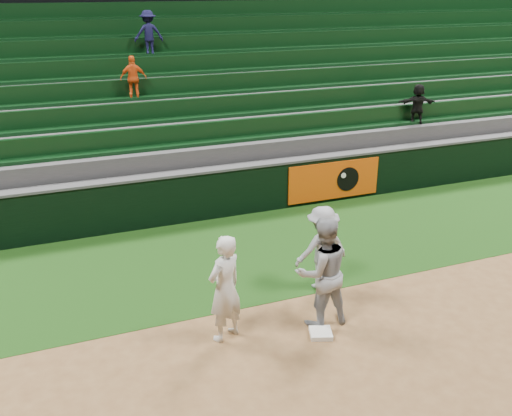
{
  "coord_description": "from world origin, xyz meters",
  "views": [
    {
      "loc": [
        -4.02,
        -7.35,
        5.42
      ],
      "look_at": [
        -0.24,
        2.3,
        1.3
      ],
      "focal_mm": 40.0,
      "sensor_mm": 36.0,
      "label": 1
    }
  ],
  "objects_px": {
    "first_baseman": "(225,288)",
    "base_coach": "(322,248)",
    "first_base": "(321,333)",
    "baserunner": "(322,272)"
  },
  "relations": [
    {
      "from": "first_baseman",
      "to": "base_coach",
      "type": "xyz_separation_m",
      "value": [
        2.21,
        0.91,
        -0.09
      ]
    },
    {
      "from": "first_base",
      "to": "first_baseman",
      "type": "relative_size",
      "value": 0.2
    },
    {
      "from": "base_coach",
      "to": "first_baseman",
      "type": "bearing_deg",
      "value": 19.2
    },
    {
      "from": "first_baseman",
      "to": "first_base",
      "type": "bearing_deg",
      "value": 133.78
    },
    {
      "from": "first_baseman",
      "to": "base_coach",
      "type": "distance_m",
      "value": 2.39
    },
    {
      "from": "first_base",
      "to": "first_baseman",
      "type": "xyz_separation_m",
      "value": [
        -1.47,
        0.53,
        0.87
      ]
    },
    {
      "from": "baserunner",
      "to": "base_coach",
      "type": "distance_m",
      "value": 1.22
    },
    {
      "from": "first_baseman",
      "to": "baserunner",
      "type": "relative_size",
      "value": 0.94
    },
    {
      "from": "first_base",
      "to": "base_coach",
      "type": "height_order",
      "value": "base_coach"
    },
    {
      "from": "baserunner",
      "to": "base_coach",
      "type": "height_order",
      "value": "baserunner"
    }
  ]
}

